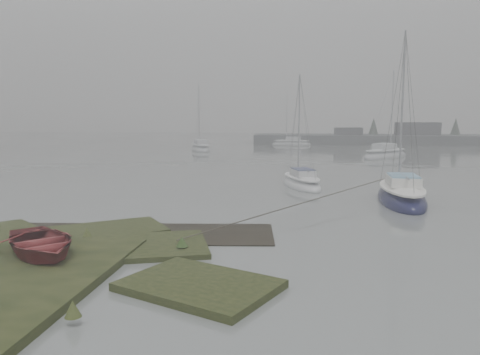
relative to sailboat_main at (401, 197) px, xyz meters
name	(u,v)px	position (x,y,z in m)	size (l,w,h in m)	color
ground	(267,164)	(-7.73, 18.01, -0.27)	(160.00, 160.00, 0.00)	slate
far_shoreline	(463,139)	(19.12, 49.91, 0.58)	(60.00, 8.00, 4.15)	#4C4F51
sailboat_main	(401,197)	(0.00, 0.00, 0.00)	(2.30, 6.35, 8.87)	#111234
sailboat_white	(302,183)	(-4.76, 4.45, -0.06)	(3.15, 5.29, 7.09)	silver
sailboat_far_a	(201,148)	(-16.91, 32.83, -0.01)	(4.24, 6.44, 8.67)	silver
sailboat_far_b	(385,155)	(3.70, 25.48, 0.02)	(6.13, 6.42, 9.43)	#A7ACB1
sailboat_far_c	(291,144)	(-6.10, 44.89, -0.03)	(5.95, 2.95, 8.03)	#AEB3B8
dinghy	(40,242)	(-12.16, -10.99, 0.30)	(2.44, 3.42, 0.71)	maroon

